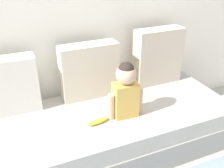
{
  "coord_description": "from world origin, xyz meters",
  "views": [
    {
      "loc": [
        -0.63,
        -1.63,
        1.56
      ],
      "look_at": [
        0.07,
        0.0,
        0.62
      ],
      "focal_mm": 42.03,
      "sensor_mm": 36.0,
      "label": 1
    }
  ],
  "objects_px": {
    "couch": "(104,132)",
    "throw_pillow_center": "(89,71)",
    "banana": "(98,121)",
    "throw_pillow_left": "(5,87)",
    "toddler": "(126,89)",
    "throw_pillow_right": "(158,56)"
  },
  "relations": [
    {
      "from": "couch",
      "to": "throw_pillow_center",
      "type": "distance_m",
      "value": 0.53
    },
    {
      "from": "banana",
      "to": "throw_pillow_left",
      "type": "bearing_deg",
      "value": 144.24
    },
    {
      "from": "throw_pillow_center",
      "to": "banana",
      "type": "height_order",
      "value": "throw_pillow_center"
    },
    {
      "from": "banana",
      "to": "couch",
      "type": "bearing_deg",
      "value": 52.24
    },
    {
      "from": "toddler",
      "to": "throw_pillow_left",
      "type": "bearing_deg",
      "value": 154.01
    },
    {
      "from": "toddler",
      "to": "throw_pillow_right",
      "type": "bearing_deg",
      "value": 37.26
    },
    {
      "from": "throw_pillow_left",
      "to": "throw_pillow_center",
      "type": "height_order",
      "value": "throw_pillow_center"
    },
    {
      "from": "couch",
      "to": "toddler",
      "type": "height_order",
      "value": "toddler"
    },
    {
      "from": "throw_pillow_center",
      "to": "banana",
      "type": "distance_m",
      "value": 0.49
    },
    {
      "from": "throw_pillow_center",
      "to": "throw_pillow_right",
      "type": "height_order",
      "value": "throw_pillow_right"
    },
    {
      "from": "throw_pillow_center",
      "to": "banana",
      "type": "xyz_separation_m",
      "value": [
        -0.09,
        -0.43,
        -0.22
      ]
    },
    {
      "from": "toddler",
      "to": "couch",
      "type": "bearing_deg",
      "value": 149.81
    },
    {
      "from": "couch",
      "to": "throw_pillow_center",
      "type": "xyz_separation_m",
      "value": [
        0.0,
        0.32,
        0.43
      ]
    },
    {
      "from": "throw_pillow_right",
      "to": "toddler",
      "type": "bearing_deg",
      "value": -142.74
    },
    {
      "from": "couch",
      "to": "throw_pillow_right",
      "type": "bearing_deg",
      "value": 25.02
    },
    {
      "from": "throw_pillow_left",
      "to": "throw_pillow_right",
      "type": "height_order",
      "value": "throw_pillow_right"
    },
    {
      "from": "throw_pillow_right",
      "to": "banana",
      "type": "bearing_deg",
      "value": -150.79
    },
    {
      "from": "throw_pillow_left",
      "to": "throw_pillow_center",
      "type": "distance_m",
      "value": 0.68
    },
    {
      "from": "throw_pillow_center",
      "to": "banana",
      "type": "relative_size",
      "value": 2.92
    },
    {
      "from": "throw_pillow_left",
      "to": "throw_pillow_right",
      "type": "distance_m",
      "value": 1.36
    },
    {
      "from": "throw_pillow_left",
      "to": "throw_pillow_center",
      "type": "relative_size",
      "value": 0.99
    },
    {
      "from": "throw_pillow_right",
      "to": "toddler",
      "type": "distance_m",
      "value": 0.67
    }
  ]
}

